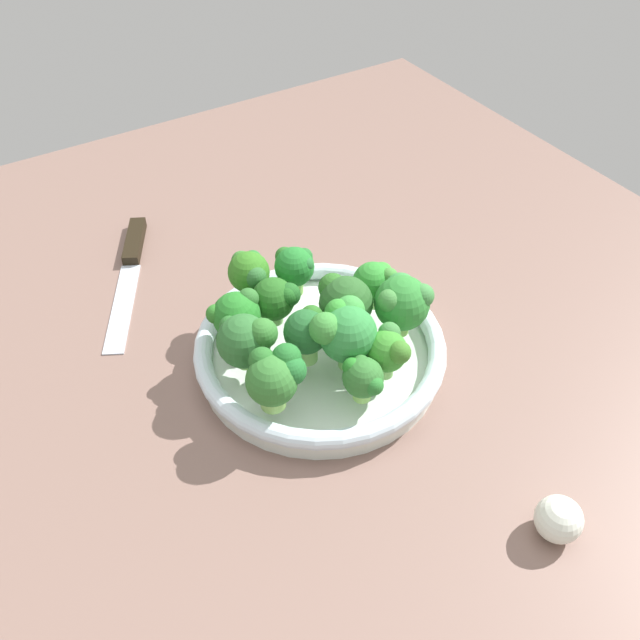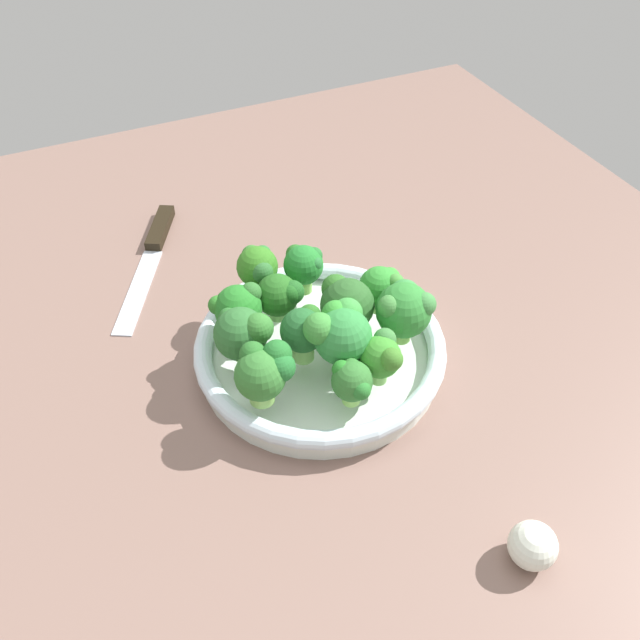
% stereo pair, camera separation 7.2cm
% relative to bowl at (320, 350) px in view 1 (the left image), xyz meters
% --- Properties ---
extents(ground_plane, '(1.30, 1.30, 0.03)m').
position_rel_bowl_xyz_m(ground_plane, '(-0.04, 0.01, -0.03)').
color(ground_plane, '#7F6156').
extents(bowl, '(0.29, 0.29, 0.04)m').
position_rel_bowl_xyz_m(bowl, '(0.00, 0.00, 0.00)').
color(bowl, white).
rests_on(bowl, ground_plane).
extents(broccoli_floret_0, '(0.05, 0.05, 0.06)m').
position_rel_bowl_xyz_m(broccoli_floret_0, '(0.09, 0.02, 0.05)').
color(broccoli_floret_0, '#92D86C').
rests_on(broccoli_floret_0, bowl).
extents(broccoli_floret_1, '(0.05, 0.05, 0.07)m').
position_rel_bowl_xyz_m(broccoli_floret_1, '(-0.03, -0.02, 0.06)').
color(broccoli_floret_1, '#8CC666').
rests_on(broccoli_floret_1, bowl).
extents(broccoli_floret_2, '(0.06, 0.06, 0.07)m').
position_rel_bowl_xyz_m(broccoli_floret_2, '(-0.09, 0.01, 0.06)').
color(broccoli_floret_2, '#97D962').
rests_on(broccoli_floret_2, bowl).
extents(broccoli_floret_3, '(0.07, 0.07, 0.08)m').
position_rel_bowl_xyz_m(broccoli_floret_3, '(0.00, -0.05, 0.07)').
color(broccoli_floret_3, '#75BA59').
rests_on(broccoli_floret_3, bowl).
extents(broccoli_floret_4, '(0.06, 0.06, 0.06)m').
position_rel_bowl_xyz_m(broccoli_floret_4, '(-0.08, 0.05, 0.05)').
color(broccoli_floret_4, '#96CA6A').
rests_on(broccoli_floret_4, bowl).
extents(broccoli_floret_5, '(0.05, 0.05, 0.06)m').
position_rel_bowl_xyz_m(broccoli_floret_5, '(-0.03, 0.05, 0.05)').
color(broccoli_floret_5, '#86C268').
rests_on(broccoli_floret_5, bowl).
extents(broccoli_floret_6, '(0.05, 0.06, 0.06)m').
position_rel_bowl_xyz_m(broccoli_floret_6, '(0.02, 0.09, 0.06)').
color(broccoli_floret_6, '#8CCF5B').
rests_on(broccoli_floret_6, bowl).
extents(broccoli_floret_7, '(0.05, 0.05, 0.06)m').
position_rel_bowl_xyz_m(broccoli_floret_7, '(0.03, -0.08, 0.06)').
color(broccoli_floret_7, '#89CB62').
rests_on(broccoli_floret_7, bowl).
extents(broccoli_floret_8, '(0.07, 0.06, 0.07)m').
position_rel_bowl_xyz_m(broccoli_floret_8, '(-0.09, -0.06, 0.06)').
color(broccoli_floret_8, '#89BE5A').
rests_on(broccoli_floret_8, bowl).
extents(broccoli_floret_9, '(0.05, 0.06, 0.07)m').
position_rel_bowl_xyz_m(broccoli_floret_9, '(-0.04, 0.10, 0.06)').
color(broccoli_floret_9, '#77C25F').
rests_on(broccoli_floret_9, bowl).
extents(broccoli_floret_10, '(0.04, 0.05, 0.05)m').
position_rel_bowl_xyz_m(broccoli_floret_10, '(-0.01, -0.10, 0.05)').
color(broccoli_floret_10, '#92CE5C').
rests_on(broccoli_floret_10, bowl).
extents(broccoli_floret_11, '(0.06, 0.07, 0.07)m').
position_rel_bowl_xyz_m(broccoli_floret_11, '(0.03, -0.00, 0.06)').
color(broccoli_floret_11, '#94CD73').
rests_on(broccoli_floret_11, bowl).
extents(broccoli_floret_12, '(0.07, 0.07, 0.08)m').
position_rel_bowl_xyz_m(broccoli_floret_12, '(0.09, -0.04, 0.06)').
color(broccoli_floret_12, '#80BF50').
rests_on(broccoli_floret_12, bowl).
extents(knife, '(0.15, 0.25, 0.01)m').
position_rel_bowl_xyz_m(knife, '(-0.13, 0.29, -0.01)').
color(knife, silver).
rests_on(knife, ground_plane).
extents(garlic_bulb, '(0.05, 0.05, 0.05)m').
position_rel_bowl_xyz_m(garlic_bulb, '(0.07, -0.31, 0.00)').
color(garlic_bulb, white).
rests_on(garlic_bulb, ground_plane).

